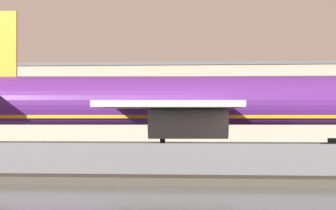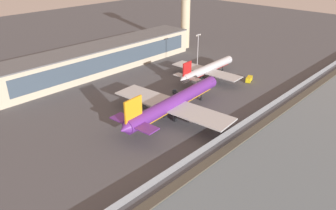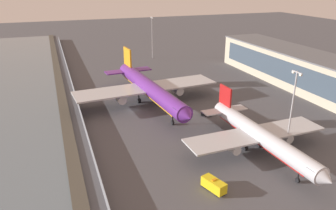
{
  "view_description": "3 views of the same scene",
  "coord_description": "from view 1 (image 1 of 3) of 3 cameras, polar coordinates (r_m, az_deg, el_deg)",
  "views": [
    {
      "loc": [
        2.51,
        -72.09,
        4.58
      ],
      "look_at": [
        -5.89,
        7.36,
        5.46
      ],
      "focal_mm": 85.0,
      "sensor_mm": 36.0,
      "label": 1
    },
    {
      "loc": [
        -82.78,
        -65.65,
        56.41
      ],
      "look_at": [
        -2.73,
        10.32,
        3.06
      ],
      "focal_mm": 35.0,
      "sensor_mm": 36.0,
      "label": 2
    },
    {
      "loc": [
        93.61,
        -22.21,
        38.99
      ],
      "look_at": [
        4.56,
        10.1,
        2.15
      ],
      "focal_mm": 35.0,
      "sensor_mm": 36.0,
      "label": 3
    }
  ],
  "objects": [
    {
      "name": "terminal_building",
      "position": [
        138.97,
        8.56,
        0.2
      ],
      "size": [
        109.7,
        17.9,
        13.15
      ],
      "color": "#BCB299",
      "rests_on": "ground"
    },
    {
      "name": "baggage_tug",
      "position": [
        92.58,
        11.78,
        -2.96
      ],
      "size": [
        3.05,
        3.56,
        1.8
      ],
      "color": "#1E2328",
      "rests_on": "ground"
    },
    {
      "name": "ground_plane",
      "position": [
        72.28,
        4.04,
        -4.27
      ],
      "size": [
        500.0,
        500.0,
        0.0
      ],
      "primitive_type": "plane",
      "color": "#4C4C51"
    },
    {
      "name": "cargo_jet_purple",
      "position": [
        78.7,
        1.47,
        0.17
      ],
      "size": [
        55.22,
        48.06,
        14.9
      ],
      "color": "#602889",
      "rests_on": "ground"
    },
    {
      "name": "perimeter_fence",
      "position": [
        56.25,
        3.47,
        -4.04
      ],
      "size": [
        280.0,
        0.1,
        2.48
      ],
      "color": "slate",
      "rests_on": "ground"
    },
    {
      "name": "shoreline_seawall",
      "position": [
        51.84,
        3.25,
        -5.42
      ],
      "size": [
        320.0,
        3.0,
        0.5
      ],
      "color": "#474238",
      "rests_on": "ground"
    }
  ]
}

